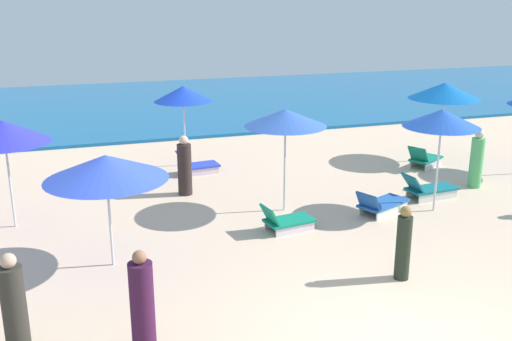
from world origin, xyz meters
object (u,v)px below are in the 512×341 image
object	(u,v)px
lounge_chair_4_0	(196,165)
umbrella_6	(4,132)
lounge_chair_0_1	(381,204)
beachgoer_1	(477,161)
umbrella_2	(445,91)
beachgoer_6	(185,167)
lounge_chair_0_0	(428,189)
umbrella_5	(285,118)
umbrella_3	(106,167)
beachgoer_4	(14,308)
beachgoer_0	(403,245)
lounge_chair_5_0	(286,221)
beachgoer_3	(142,306)
umbrella_0	(442,118)
lounge_chair_2_0	(424,159)
umbrella_4	(183,94)

from	to	relation	value
lounge_chair_4_0	umbrella_6	world-z (taller)	umbrella_6
lounge_chair_0_1	beachgoer_1	size ratio (longest dim) A/B	0.96
umbrella_2	beachgoer_6	size ratio (longest dim) A/B	1.55
lounge_chair_0_0	umbrella_5	distance (m)	4.54
umbrella_6	umbrella_3	bearing A→B (deg)	-54.15
umbrella_6	beachgoer_4	world-z (taller)	umbrella_6
lounge_chair_0_1	beachgoer_6	distance (m)	5.30
lounge_chair_0_0	beachgoer_0	world-z (taller)	beachgoer_0
beachgoer_4	lounge_chair_5_0	bearing A→B (deg)	154.82
beachgoer_3	beachgoer_6	size ratio (longest dim) A/B	1.03
beachgoer_4	beachgoer_3	bearing A→B (deg)	107.42
lounge_chair_4_0	beachgoer_1	xyz separation A→B (m)	(7.26, -3.72, 0.51)
umbrella_0	lounge_chair_4_0	bearing A→B (deg)	135.20
lounge_chair_0_0	lounge_chair_2_0	distance (m)	3.03
beachgoer_0	beachgoer_1	bearing A→B (deg)	95.04
umbrella_2	lounge_chair_4_0	world-z (taller)	umbrella_2
umbrella_6	beachgoer_3	world-z (taller)	umbrella_6
umbrella_4	beachgoer_1	xyz separation A→B (m)	(7.40, -4.69, -1.54)
umbrella_4	beachgoer_6	bearing A→B (deg)	-101.42
beachgoer_3	beachgoer_4	distance (m)	1.91
beachgoer_0	beachgoer_3	distance (m)	5.13
beachgoer_6	umbrella_3	bearing A→B (deg)	-43.08
beachgoer_0	umbrella_0	bearing A→B (deg)	101.56
umbrella_0	umbrella_6	world-z (taller)	umbrella_0
umbrella_2	beachgoer_1	xyz separation A→B (m)	(-0.71, -2.75, -1.53)
umbrella_2	beachgoer_0	xyz separation A→B (m)	(-5.69, -7.05, -1.59)
lounge_chair_2_0	beachgoer_6	size ratio (longest dim) A/B	0.86
lounge_chair_4_0	lounge_chair_5_0	distance (m)	5.17
beachgoer_1	umbrella_4	bearing A→B (deg)	31.95
umbrella_4	beachgoer_3	size ratio (longest dim) A/B	1.50
lounge_chair_2_0	beachgoer_1	distance (m)	2.22
umbrella_6	beachgoer_3	xyz separation A→B (m)	(2.24, -6.06, -1.51)
lounge_chair_0_0	umbrella_3	size ratio (longest dim) A/B	0.66
lounge_chair_2_0	umbrella_5	xyz separation A→B (m)	(-5.57, -2.24, 2.11)
beachgoer_6	lounge_chair_0_0	bearing A→B (deg)	56.37
umbrella_4	lounge_chair_5_0	bearing A→B (deg)	-79.21
umbrella_2	umbrella_3	size ratio (longest dim) A/B	1.06
beachgoer_3	umbrella_5	bearing A→B (deg)	130.96
beachgoer_3	beachgoer_4	bearing A→B (deg)	-116.38
umbrella_5	beachgoer_6	bearing A→B (deg)	137.30
lounge_chair_0_0	umbrella_6	size ratio (longest dim) A/B	0.62
umbrella_0	umbrella_2	xyz separation A→B (m)	(2.92, 4.05, -0.08)
umbrella_2	lounge_chair_0_0	bearing A→B (deg)	-128.45
beachgoer_4	beachgoer_6	xyz separation A→B (m)	(3.89, 6.59, -0.01)
umbrella_5	beachgoer_1	world-z (taller)	umbrella_5
lounge_chair_5_0	umbrella_6	distance (m)	6.72
umbrella_0	beachgoer_6	bearing A→B (deg)	150.93
lounge_chair_2_0	lounge_chair_5_0	size ratio (longest dim) A/B	1.10
umbrella_2	beachgoer_1	distance (m)	3.23
umbrella_2	lounge_chair_5_0	world-z (taller)	umbrella_2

